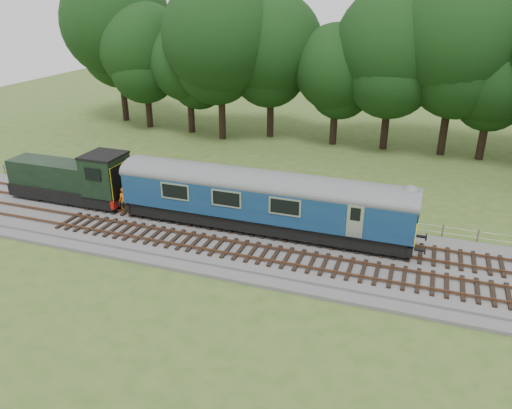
% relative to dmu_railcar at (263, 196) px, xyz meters
% --- Properties ---
extents(ground, '(120.00, 120.00, 0.00)m').
position_rel_dmu_railcar_xyz_m(ground, '(4.55, -1.40, -2.61)').
color(ground, '#3B5920').
rests_on(ground, ground).
extents(ballast, '(70.00, 7.00, 0.35)m').
position_rel_dmu_railcar_xyz_m(ballast, '(4.55, -1.40, -2.43)').
color(ballast, '#4C4C4F').
rests_on(ballast, ground).
extents(track_north, '(67.20, 2.40, 0.21)m').
position_rel_dmu_railcar_xyz_m(track_north, '(4.55, -0.00, -2.19)').
color(track_north, black).
rests_on(track_north, ballast).
extents(track_south, '(67.20, 2.40, 0.21)m').
position_rel_dmu_railcar_xyz_m(track_south, '(4.55, -3.00, -2.19)').
color(track_south, black).
rests_on(track_south, ballast).
extents(fence, '(64.00, 0.12, 1.00)m').
position_rel_dmu_railcar_xyz_m(fence, '(4.55, 3.10, -2.61)').
color(fence, '#6B6054').
rests_on(fence, ground).
extents(tree_line, '(70.00, 8.00, 18.00)m').
position_rel_dmu_railcar_xyz_m(tree_line, '(4.55, 20.60, -2.61)').
color(tree_line, black).
rests_on(tree_line, ground).
extents(dmu_railcar, '(18.05, 2.86, 3.88)m').
position_rel_dmu_railcar_xyz_m(dmu_railcar, '(0.00, 0.00, 0.00)').
color(dmu_railcar, black).
rests_on(dmu_railcar, ground).
extents(shunter_loco, '(8.92, 2.60, 3.38)m').
position_rel_dmu_railcar_xyz_m(shunter_loco, '(-13.93, 0.00, -0.63)').
color(shunter_loco, black).
rests_on(shunter_loco, ground).
extents(worker, '(0.77, 0.61, 1.85)m').
position_rel_dmu_railcar_xyz_m(worker, '(-9.41, -0.78, -1.33)').
color(worker, orange).
rests_on(worker, ballast).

